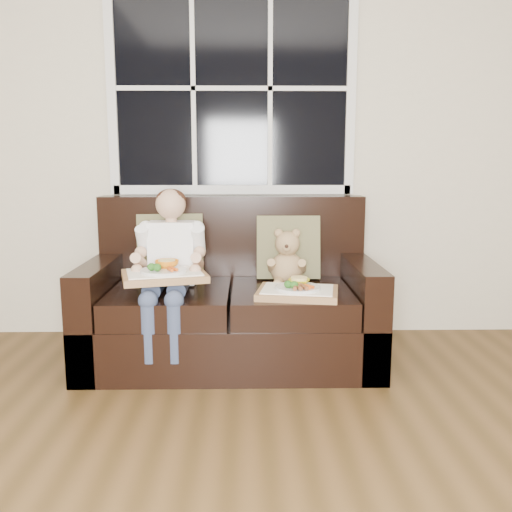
{
  "coord_description": "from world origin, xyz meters",
  "views": [
    {
      "loc": [
        -0.01,
        -1.18,
        1.17
      ],
      "look_at": [
        0.04,
        1.85,
        0.65
      ],
      "focal_mm": 38.0,
      "sensor_mm": 36.0,
      "label": 1
    }
  ],
  "objects_px": {
    "child": "(170,255)",
    "tray_left": "(164,274)",
    "teddy_bear": "(287,261)",
    "tray_right": "(298,291)",
    "loveseat": "(231,306)"
  },
  "relations": [
    {
      "from": "child",
      "to": "tray_left",
      "type": "relative_size",
      "value": 1.71
    },
    {
      "from": "teddy_bear",
      "to": "tray_left",
      "type": "distance_m",
      "value": 0.75
    },
    {
      "from": "child",
      "to": "teddy_bear",
      "type": "bearing_deg",
      "value": 9.42
    },
    {
      "from": "child",
      "to": "tray_left",
      "type": "distance_m",
      "value": 0.2
    },
    {
      "from": "child",
      "to": "tray_right",
      "type": "xyz_separation_m",
      "value": [
        0.72,
        -0.19,
        -0.17
      ]
    },
    {
      "from": "loveseat",
      "to": "child",
      "type": "bearing_deg",
      "value": -161.03
    },
    {
      "from": "teddy_bear",
      "to": "tray_right",
      "type": "xyz_separation_m",
      "value": [
        0.04,
        -0.31,
        -0.11
      ]
    },
    {
      "from": "child",
      "to": "teddy_bear",
      "type": "distance_m",
      "value": 0.7
    },
    {
      "from": "teddy_bear",
      "to": "tray_right",
      "type": "relative_size",
      "value": 0.72
    },
    {
      "from": "loveseat",
      "to": "teddy_bear",
      "type": "relative_size",
      "value": 4.87
    },
    {
      "from": "tray_left",
      "to": "teddy_bear",
      "type": "bearing_deg",
      "value": 8.59
    },
    {
      "from": "child",
      "to": "tray_right",
      "type": "bearing_deg",
      "value": -15.0
    },
    {
      "from": "loveseat",
      "to": "teddy_bear",
      "type": "xyz_separation_m",
      "value": [
        0.34,
        -0.01,
        0.28
      ]
    },
    {
      "from": "loveseat",
      "to": "tray_left",
      "type": "bearing_deg",
      "value": -139.28
    },
    {
      "from": "loveseat",
      "to": "teddy_bear",
      "type": "height_order",
      "value": "loveseat"
    }
  ]
}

